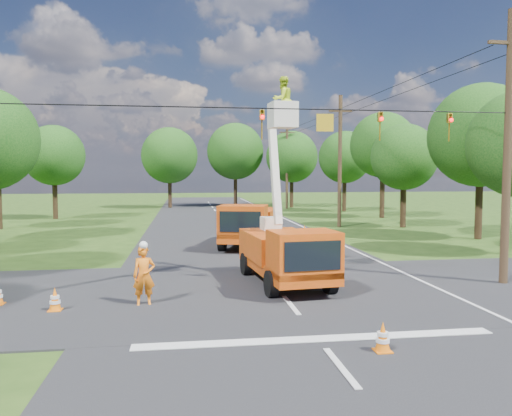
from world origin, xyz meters
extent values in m
plane|color=#274314|center=(0.00, 20.00, 0.00)|extent=(140.00, 140.00, 0.00)
cube|color=black|center=(0.00, 20.00, 0.00)|extent=(12.00, 100.00, 0.06)
cube|color=black|center=(0.00, 2.00, 0.00)|extent=(56.00, 10.00, 0.07)
cube|color=silver|center=(0.00, -3.20, 0.00)|extent=(9.00, 0.45, 0.02)
cube|color=silver|center=(5.60, 20.00, 0.00)|extent=(0.12, 90.00, 0.02)
cube|color=#D7450F|center=(0.42, 3.13, 0.71)|extent=(2.77, 6.09, 0.44)
cube|color=#D7450F|center=(0.64, 1.03, 1.47)|extent=(2.33, 1.89, 1.47)
cube|color=black|center=(0.73, 0.19, 1.52)|extent=(1.86, 0.25, 0.93)
cube|color=#D7450F|center=(0.34, 3.91, 1.33)|extent=(2.68, 3.86, 0.98)
cylinder|color=black|center=(-0.41, 1.16, 0.45)|extent=(0.41, 0.93, 0.90)
cylinder|color=black|center=(1.65, 1.38, 0.45)|extent=(0.41, 0.93, 0.90)
cylinder|color=black|center=(-0.80, 4.88, 0.45)|extent=(0.41, 0.93, 0.90)
cylinder|color=black|center=(1.26, 5.09, 0.45)|extent=(0.41, 0.93, 0.90)
cube|color=silver|center=(0.23, 4.99, 2.06)|extent=(0.81, 0.81, 0.54)
cube|color=silver|center=(0.29, 4.45, 4.23)|extent=(0.41, 1.34, 4.26)
cube|color=silver|center=(0.39, 3.42, 6.24)|extent=(1.03, 1.03, 0.93)
imported|color=#C6E526|center=(0.39, 3.42, 6.78)|extent=(1.07, 0.99, 1.76)
cube|color=#D7450F|center=(0.36, 12.88, 0.79)|extent=(4.06, 6.96, 0.49)
cube|color=#D7450F|center=(-0.26, 10.61, 1.64)|extent=(2.81, 2.43, 1.64)
cube|color=black|center=(-0.51, 9.72, 1.70)|extent=(2.02, 0.61, 1.04)
cube|color=#D7450F|center=(0.59, 13.72, 1.48)|extent=(3.55, 4.58, 1.09)
cylinder|color=black|center=(-1.30, 11.18, 0.50)|extent=(0.60, 1.06, 1.01)
cylinder|color=black|center=(0.92, 10.57, 0.50)|extent=(0.60, 1.06, 1.01)
cylinder|color=black|center=(-0.20, 15.19, 0.50)|extent=(0.60, 1.06, 1.01)
cylinder|color=black|center=(2.02, 14.58, 0.50)|extent=(0.60, 1.06, 1.01)
imported|color=orange|center=(-4.49, 0.75, 0.93)|extent=(0.74, 0.54, 1.87)
imported|color=black|center=(1.53, 27.47, 0.64)|extent=(2.66, 4.05, 1.28)
cone|color=orange|center=(1.25, -4.20, 0.38)|extent=(0.36, 0.36, 0.70)
cube|color=orange|center=(1.25, -4.20, 0.04)|extent=(0.38, 0.38, 0.04)
cylinder|color=white|center=(1.25, -4.20, 0.44)|extent=(0.26, 0.26, 0.09)
cylinder|color=white|center=(1.25, -4.20, 0.29)|extent=(0.31, 0.31, 0.09)
cone|color=orange|center=(0.34, 8.35, 0.38)|extent=(0.36, 0.36, 0.70)
cube|color=orange|center=(0.34, 8.35, 0.04)|extent=(0.38, 0.38, 0.04)
cylinder|color=white|center=(0.34, 8.35, 0.44)|extent=(0.26, 0.26, 0.09)
cylinder|color=white|center=(0.34, 8.35, 0.29)|extent=(0.31, 0.31, 0.09)
cone|color=orange|center=(2.95, 9.70, 0.38)|extent=(0.36, 0.36, 0.70)
cube|color=orange|center=(2.95, 9.70, 0.04)|extent=(0.38, 0.38, 0.04)
cylinder|color=white|center=(2.95, 9.70, 0.44)|extent=(0.26, 0.26, 0.09)
cylinder|color=white|center=(2.95, 9.70, 0.29)|extent=(0.31, 0.31, 0.09)
cone|color=orange|center=(-7.06, 0.42, 0.38)|extent=(0.36, 0.36, 0.70)
cube|color=orange|center=(-7.06, 0.42, 0.04)|extent=(0.38, 0.38, 0.04)
cylinder|color=white|center=(-7.06, 0.42, 0.44)|extent=(0.26, 0.26, 0.09)
cylinder|color=white|center=(-7.06, 0.42, 0.29)|extent=(0.31, 0.31, 0.09)
cone|color=orange|center=(4.51, 16.82, 0.38)|extent=(0.36, 0.36, 0.70)
cube|color=orange|center=(4.51, 16.82, 0.04)|extent=(0.38, 0.38, 0.04)
cylinder|color=white|center=(4.51, 16.82, 0.44)|extent=(0.26, 0.26, 0.09)
cylinder|color=white|center=(4.51, 16.82, 0.29)|extent=(0.31, 0.31, 0.09)
cylinder|color=#4C3823|center=(8.50, 2.00, 5.00)|extent=(0.30, 0.30, 10.00)
cube|color=#4C3823|center=(8.50, 2.00, 8.80)|extent=(1.80, 0.12, 0.12)
cylinder|color=#4C3823|center=(8.50, 22.00, 5.00)|extent=(0.30, 0.30, 10.00)
cube|color=#4C3823|center=(8.50, 22.00, 8.80)|extent=(1.80, 0.12, 0.12)
cylinder|color=#4C3823|center=(8.50, 42.00, 5.00)|extent=(0.30, 0.30, 10.00)
cube|color=#4C3823|center=(8.50, 42.00, 8.80)|extent=(1.80, 0.12, 0.12)
cylinder|color=black|center=(-0.50, 2.00, 6.30)|extent=(18.00, 0.04, 0.04)
cube|color=#B89016|center=(1.60, 2.00, 5.85)|extent=(0.60, 0.05, 0.60)
imported|color=#B89016|center=(-0.60, 2.00, 5.75)|extent=(0.16, 0.20, 1.00)
sphere|color=#FF0C0C|center=(-0.60, 1.88, 6.00)|extent=(0.14, 0.14, 0.14)
imported|color=#B89016|center=(3.60, 2.00, 5.75)|extent=(0.16, 0.20, 1.00)
sphere|color=#FF0C0C|center=(3.60, 1.88, 6.00)|extent=(0.14, 0.14, 0.14)
imported|color=#B89016|center=(6.20, 2.00, 5.75)|extent=(0.16, 0.20, 1.00)
sphere|color=#FF0C0C|center=(6.20, 1.88, 6.00)|extent=(0.14, 0.14, 0.14)
cylinder|color=#382616|center=(-14.80, 32.00, 2.02)|extent=(0.44, 0.44, 4.05)
sphere|color=#124211|center=(-14.80, 32.00, 5.70)|extent=(5.40, 5.40, 5.40)
cylinder|color=#382616|center=(15.00, 14.00, 2.29)|extent=(0.44, 0.44, 4.58)
sphere|color=#124211|center=(15.00, 14.00, 6.45)|extent=(6.40, 6.40, 6.40)
cylinder|color=#382616|center=(13.20, 21.00, 1.89)|extent=(0.44, 0.44, 3.78)
sphere|color=#124211|center=(13.20, 21.00, 5.33)|extent=(5.00, 5.00, 5.00)
cylinder|color=#382616|center=(14.80, 29.00, 2.38)|extent=(0.44, 0.44, 4.75)
sphere|color=#124211|center=(14.80, 29.00, 6.70)|extent=(6.00, 6.00, 6.00)
cylinder|color=#382616|center=(13.80, 37.00, 2.07)|extent=(0.44, 0.44, 4.14)
sphere|color=#124211|center=(13.80, 37.00, 5.83)|extent=(5.60, 5.60, 5.60)
cylinder|color=#382616|center=(-5.00, 45.00, 2.20)|extent=(0.44, 0.44, 4.40)
sphere|color=#124211|center=(-5.00, 45.00, 6.20)|extent=(6.60, 6.60, 6.60)
cylinder|color=#382616|center=(3.00, 47.00, 2.42)|extent=(0.44, 0.44, 4.84)
sphere|color=#124211|center=(3.00, 47.00, 6.82)|extent=(7.00, 7.00, 7.00)
cylinder|color=#382616|center=(9.50, 44.00, 2.16)|extent=(0.44, 0.44, 4.31)
sphere|color=#124211|center=(9.50, 44.00, 6.08)|extent=(6.20, 6.20, 6.20)
camera|label=1|loc=(-3.20, -14.85, 4.11)|focal=35.00mm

